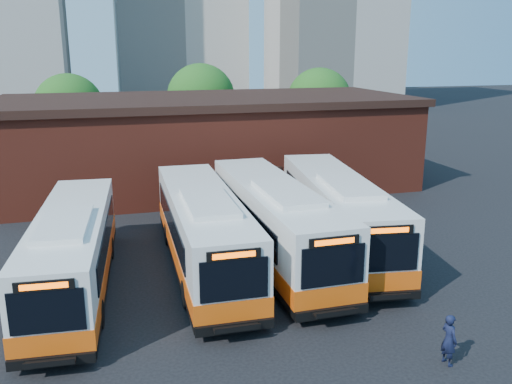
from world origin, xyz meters
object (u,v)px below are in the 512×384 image
object	(u,v)px
bus_west	(73,254)
transit_worker	(449,340)
bus_midwest	(203,233)
bus_east	(337,215)
bus_mideast	(275,224)

from	to	relation	value
bus_west	transit_worker	bearing A→B (deg)	-33.38
bus_midwest	bus_east	world-z (taller)	bus_east
bus_mideast	transit_worker	size ratio (longest dim) A/B	8.21
bus_west	transit_worker	world-z (taller)	bus_west
bus_mideast	transit_worker	world-z (taller)	bus_mideast
bus_mideast	transit_worker	xyz separation A→B (m)	(2.58, -9.96, -0.86)
bus_east	bus_mideast	bearing A→B (deg)	-163.62
bus_midwest	transit_worker	bearing A→B (deg)	-57.17
bus_mideast	bus_east	distance (m)	3.46
bus_midwest	bus_mideast	size ratio (longest dim) A/B	0.98
bus_midwest	transit_worker	world-z (taller)	bus_midwest
transit_worker	bus_mideast	bearing A→B (deg)	7.41
bus_west	bus_midwest	bearing A→B (deg)	12.88
bus_mideast	bus_midwest	bearing A→B (deg)	-176.18
bus_midwest	bus_east	xyz separation A→B (m)	(6.84, 0.80, 0.03)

